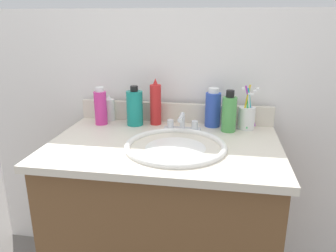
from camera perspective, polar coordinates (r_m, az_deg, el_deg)
vanity_cabinet at (r=1.49m, az=-0.62°, el=-17.66°), size 0.87×0.55×0.76m
countertop at (r=1.31m, az=-0.67°, el=-3.47°), size 0.91×0.60×0.03m
backsplash at (r=1.56m, az=1.18°, el=2.36°), size 0.91×0.02×0.09m
back_wall at (r=1.67m, az=1.45°, el=-3.08°), size 2.01×0.04×1.30m
sink_basin at (r=1.26m, az=1.30°, el=-5.01°), size 0.39×0.39×0.11m
faucet at (r=1.42m, az=2.43°, el=0.15°), size 0.16×0.10×0.08m
bottle_soap_pink at (r=1.54m, az=-11.61°, el=3.24°), size 0.06×0.06×0.17m
bottle_mouthwash_teal at (r=1.51m, az=-5.80°, el=3.19°), size 0.07×0.07×0.18m
bottle_spray_red at (r=1.51m, az=-2.17°, el=3.83°), size 0.05×0.05×0.21m
bottle_toner_green at (r=1.43m, az=10.55°, el=2.20°), size 0.06×0.06×0.18m
bottle_lotion_white at (r=1.60m, az=-10.13°, el=2.91°), size 0.05×0.05×0.12m
bottle_shampoo_blue at (r=1.49m, az=7.79°, el=3.02°), size 0.07×0.07×0.18m
cup_white_ceramic at (r=1.49m, az=13.50°, el=1.58°), size 0.08×0.08×0.20m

